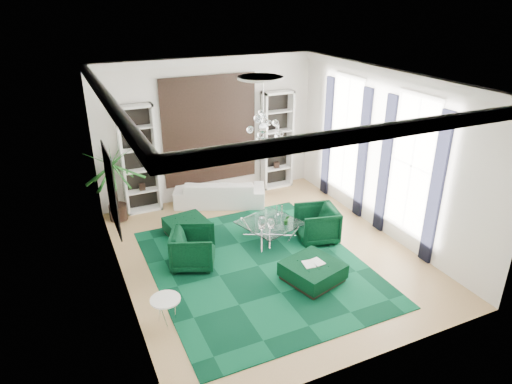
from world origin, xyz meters
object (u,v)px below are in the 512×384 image
armchair_left (193,248)px  palm (113,175)px  sofa (220,192)px  coffee_table (270,230)px  armchair_right (317,224)px  side_table (166,311)px  ottoman_side (187,228)px  ottoman_front (313,272)px

armchair_left → palm: size_ratio=0.37×
sofa → coffee_table: sofa is taller
coffee_table → armchair_right: bearing=-28.1°
armchair_right → sofa: bearing=-141.2°
side_table → armchair_right: bearing=20.1°
coffee_table → palm: bearing=141.0°
armchair_right → armchair_left: bearing=-79.8°
palm → armchair_left: bearing=-69.0°
ottoman_side → coffee_table: bearing=-28.6°
armchair_left → palm: (-1.09, 2.82, 0.79)m
side_table → armchair_left: bearing=57.8°
armchair_left → side_table: bearing=170.7°
coffee_table → ottoman_side: 1.95m
coffee_table → palm: (-3.04, 2.46, 0.99)m
armchair_right → side_table: (-3.88, -1.42, -0.16)m
armchair_right → ottoman_side: bearing=-105.4°
coffee_table → ottoman_side: (-1.71, 0.93, -0.01)m
armchair_left → coffee_table: (1.95, 0.36, -0.20)m
armchair_right → palm: size_ratio=0.37×
armchair_left → palm: palm is taller
armchair_left → armchair_right: 2.90m
armchair_right → ottoman_side: 3.03m
ottoman_front → armchair_left: bearing=142.2°
armchair_left → side_table: 1.86m
ottoman_side → palm: 2.26m
armchair_right → side_table: bearing=-56.8°
coffee_table → ottoman_front: coffee_table is taller
armchair_right → ottoman_front: 1.68m
ottoman_front → side_table: side_table is taller
armchair_right → coffee_table: bearing=-105.1°
sofa → palm: bearing=19.7°
ottoman_side → armchair_left: bearing=-100.5°
sofa → armchair_left: (-1.57, -2.62, 0.06)m
sofa → side_table: sofa is taller
armchair_left → armchair_right: same height
armchair_right → ottoman_front: size_ratio=0.89×
ottoman_front → side_table: size_ratio=1.92×
ottoman_side → palm: size_ratio=0.38×
armchair_right → side_table: 4.14m
armchair_right → coffee_table: (-0.95, 0.51, -0.20)m
sofa → armchair_right: (1.33, -2.76, 0.06)m
palm → sofa: bearing=-4.4°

